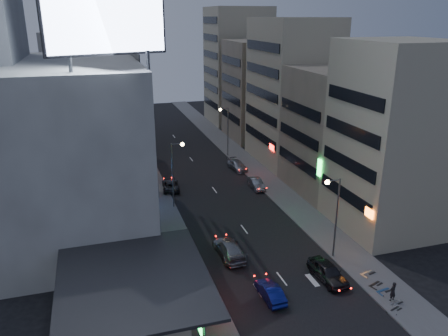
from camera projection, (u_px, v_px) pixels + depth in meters
name	position (u px, v px, depth m)	size (l,w,h in m)	color
ground	(302.00, 306.00, 35.23)	(180.00, 180.00, 0.00)	black
sidewalk_left	(151.00, 186.00, 60.09)	(4.00, 120.00, 0.12)	#4C4C4F
sidewalk_right	(259.00, 174.00, 64.51)	(4.00, 120.00, 0.12)	#4C4C4F
food_court	(123.00, 301.00, 32.55)	(11.00, 13.00, 3.88)	tan
white_building	(73.00, 149.00, 45.64)	(14.00, 24.00, 18.00)	beige
shophouse_near	(392.00, 139.00, 45.56)	(10.00, 11.00, 20.00)	tan
shophouse_mid	(337.00, 131.00, 56.75)	(11.00, 12.00, 16.00)	gray
shophouse_far	(291.00, 92.00, 67.36)	(10.00, 14.00, 22.00)	tan
far_left_a	(86.00, 98.00, 68.30)	(11.00, 10.00, 20.00)	beige
far_left_b	(84.00, 100.00, 80.72)	(12.00, 10.00, 15.00)	gray
far_right_a	(259.00, 90.00, 81.70)	(11.00, 12.00, 18.00)	gray
far_right_b	(238.00, 66.00, 93.50)	(12.00, 12.00, 24.00)	tan
billboard	(107.00, 22.00, 33.52)	(9.52, 3.75, 6.20)	#595B60
street_lamp_right_near	(334.00, 207.00, 40.51)	(1.60, 0.44, 8.02)	#595B60
street_lamp_left	(175.00, 166.00, 51.70)	(1.60, 0.44, 8.02)	#595B60
street_lamp_right_far	(226.00, 125.00, 71.22)	(1.60, 0.44, 8.02)	#595B60
parked_car_right_near	(328.00, 272.00, 38.44)	(1.89, 4.69, 1.60)	black
parked_car_right_mid	(256.00, 184.00, 59.11)	(1.40, 4.03, 1.33)	#919398
parked_car_left	(171.00, 185.00, 58.66)	(2.12, 4.59, 1.28)	#26272B
parked_car_right_far	(237.00, 165.00, 66.32)	(1.90, 4.66, 1.35)	#AFB0B8
road_car_blue	(270.00, 292.00, 35.95)	(1.36, 3.90, 1.29)	navy
road_car_silver	(229.00, 249.00, 42.30)	(2.19, 5.39, 1.57)	gray
person	(393.00, 291.00, 35.44)	(0.62, 0.41, 1.70)	black
scooter_black_a	(398.00, 300.00, 34.88)	(1.65, 0.55, 1.01)	black
scooter_silver_a	(400.00, 294.00, 35.64)	(1.67, 0.56, 1.02)	#B8BAC1
scooter_blue	(388.00, 281.00, 37.20)	(1.97, 0.66, 1.21)	navy
scooter_black_b	(379.00, 275.00, 38.15)	(1.96, 0.65, 1.20)	black
scooter_silver_b	(372.00, 264.00, 39.78)	(2.07, 0.69, 1.26)	silver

